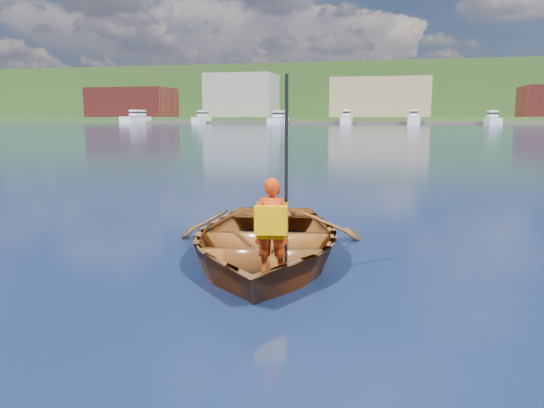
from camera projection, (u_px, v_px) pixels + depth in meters
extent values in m
plane|color=#0F2E47|center=(361.00, 248.00, 7.16)|extent=(600.00, 600.00, 0.00)
imported|color=brown|center=(264.00, 240.00, 6.56)|extent=(3.33, 4.22, 0.79)
imported|color=red|center=(271.00, 226.00, 5.60)|extent=(0.41, 0.31, 1.03)
cube|color=#E49B00|center=(271.00, 220.00, 5.47)|extent=(0.35, 0.16, 0.30)
cube|color=#E49B00|center=(272.00, 216.00, 5.70)|extent=(0.35, 0.14, 0.30)
cube|color=#E49B00|center=(271.00, 235.00, 5.62)|extent=(0.33, 0.27, 0.05)
cylinder|color=black|center=(286.00, 174.00, 5.65)|extent=(0.04, 0.04, 2.10)
cube|color=#28511D|center=(396.00, 120.00, 189.62)|extent=(400.00, 80.00, 2.00)
cube|color=#20451A|center=(397.00, 97.00, 236.07)|extent=(400.00, 100.00, 22.00)
cube|color=#52473E|center=(417.00, 123.00, 148.01)|extent=(160.00, 12.10, 0.80)
cube|color=brown|center=(132.00, 103.00, 184.84)|extent=(28.00, 16.00, 10.00)
cube|color=#9B958C|center=(242.00, 96.00, 175.53)|extent=(22.00, 16.00, 14.00)
cube|color=tan|center=(380.00, 98.00, 165.59)|extent=(30.00, 16.00, 12.00)
cube|color=white|center=(136.00, 121.00, 161.84)|extent=(3.80, 13.56, 2.39)
cube|color=white|center=(138.00, 113.00, 162.76)|extent=(2.66, 6.10, 1.80)
cube|color=black|center=(138.00, 113.00, 162.75)|extent=(2.73, 6.37, 0.50)
cube|color=white|center=(202.00, 121.00, 157.06)|extent=(2.73, 9.74, 2.20)
cube|color=white|center=(203.00, 113.00, 157.64)|extent=(1.91, 4.38, 1.80)
cube|color=black|center=(203.00, 113.00, 157.62)|extent=(1.96, 4.58, 0.50)
cube|color=white|center=(278.00, 121.00, 151.84)|extent=(3.72, 13.28, 2.01)
cube|color=white|center=(279.00, 114.00, 152.77)|extent=(2.60, 5.98, 1.80)
cube|color=black|center=(279.00, 113.00, 152.76)|extent=(2.68, 6.24, 0.50)
cube|color=white|center=(347.00, 121.00, 147.44)|extent=(2.67, 9.55, 2.26)
cube|color=white|center=(347.00, 113.00, 148.00)|extent=(1.87, 4.30, 1.80)
cube|color=black|center=(347.00, 112.00, 147.98)|extent=(1.93, 4.49, 0.50)
cube|color=white|center=(413.00, 121.00, 143.40)|extent=(3.15, 11.25, 2.26)
cube|color=white|center=(414.00, 113.00, 144.12)|extent=(2.21, 5.06, 1.80)
cube|color=black|center=(414.00, 112.00, 144.11)|extent=(2.27, 5.29, 0.50)
cube|color=white|center=(493.00, 122.00, 138.91)|extent=(3.07, 10.96, 1.92)
cube|color=white|center=(492.00, 114.00, 139.63)|extent=(2.15, 4.93, 1.80)
cube|color=black|center=(492.00, 113.00, 139.61)|extent=(2.21, 5.15, 0.50)
cylinder|color=#382314|center=(42.00, 109.00, 235.56)|extent=(0.80, 0.80, 2.61)
sphere|color=#2E5F1E|center=(42.00, 101.00, 235.00)|extent=(4.86, 4.86, 4.86)
cylinder|color=#382314|center=(534.00, 105.00, 192.74)|extent=(0.80, 0.80, 2.68)
sphere|color=#2E5F1E|center=(535.00, 95.00, 192.16)|extent=(5.01, 5.01, 5.01)
cylinder|color=#382314|center=(306.00, 84.00, 268.59)|extent=(0.80, 0.80, 3.87)
sphere|color=#2E5F1E|center=(306.00, 73.00, 267.76)|extent=(7.23, 7.23, 7.23)
cylinder|color=#382314|center=(76.00, 102.00, 246.64)|extent=(0.80, 0.80, 3.35)
sphere|color=#2E5F1E|center=(75.00, 92.00, 245.93)|extent=(6.25, 6.25, 6.25)
cylinder|color=#382314|center=(145.00, 96.00, 256.91)|extent=(0.80, 0.80, 3.12)
sphere|color=#2E5F1E|center=(145.00, 87.00, 256.24)|extent=(5.83, 5.83, 5.83)
cylinder|color=#382314|center=(116.00, 87.00, 294.08)|extent=(0.80, 0.80, 2.66)
sphere|color=#2E5F1E|center=(115.00, 81.00, 293.51)|extent=(4.96, 4.96, 4.96)
cylinder|color=#382314|center=(259.00, 91.00, 256.06)|extent=(0.80, 0.80, 2.67)
sphere|color=#2E5F1E|center=(259.00, 84.00, 255.49)|extent=(4.99, 4.99, 4.99)
cylinder|color=#382314|center=(90.00, 102.00, 247.35)|extent=(0.80, 0.80, 2.52)
sphere|color=#2E5F1E|center=(89.00, 95.00, 246.81)|extent=(4.70, 4.70, 4.70)
cylinder|color=#382314|center=(537.00, 80.00, 247.81)|extent=(0.80, 0.80, 3.47)
sphere|color=#2E5F1E|center=(538.00, 69.00, 247.07)|extent=(6.48, 6.48, 6.48)
cylinder|color=#382314|center=(362.00, 90.00, 241.88)|extent=(0.80, 0.80, 3.42)
sphere|color=#2E5F1E|center=(363.00, 80.00, 241.15)|extent=(6.38, 6.38, 6.38)
cylinder|color=#382314|center=(178.00, 95.00, 255.30)|extent=(0.80, 0.80, 2.48)
sphere|color=#2E5F1E|center=(177.00, 88.00, 254.77)|extent=(4.63, 4.63, 4.63)
cylinder|color=#382314|center=(463.00, 84.00, 247.62)|extent=(0.80, 0.80, 3.10)
sphere|color=#2E5F1E|center=(464.00, 75.00, 246.95)|extent=(5.78, 5.78, 5.78)
cylinder|color=#382314|center=(306.00, 106.00, 208.40)|extent=(0.80, 0.80, 3.46)
sphere|color=#2E5F1E|center=(306.00, 95.00, 207.66)|extent=(6.46, 6.46, 6.46)
cylinder|color=#382314|center=(524.00, 102.00, 194.30)|extent=(0.80, 0.80, 4.11)
sphere|color=#2E5F1E|center=(525.00, 87.00, 193.42)|extent=(7.68, 7.68, 7.68)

